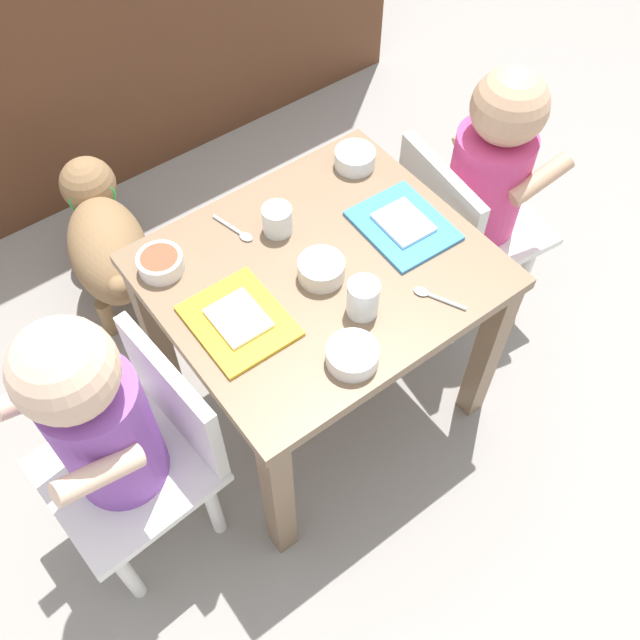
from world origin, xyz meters
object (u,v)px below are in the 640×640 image
Objects in this scene: dog at (105,238)px; water_cup_right at (277,221)px; seated_child_right at (486,176)px; veggie_bowl_far at (355,158)px; cereal_bowl_left_side at (160,263)px; veggie_bowl_near at (353,355)px; food_tray_left at (239,320)px; spoon_by_right_tray at (434,297)px; water_cup_left at (361,301)px; food_tray_right at (403,225)px; dining_table at (320,296)px; seated_child_left at (107,424)px; spoon_by_left_tray at (236,231)px; cereal_bowl_right_side at (321,269)px.

dog is 7.65× the size of water_cup_right.
veggie_bowl_far is (-0.24, 0.15, 0.07)m from seated_child_right.
veggie_bowl_far is 0.99× the size of cereal_bowl_left_side.
water_cup_right is 0.64× the size of veggie_bowl_near.
food_tray_left is (-0.65, -0.04, 0.06)m from seated_child_right.
food_tray_left is 1.92× the size of spoon_by_right_tray.
food_tray_right is at bearing 29.44° from water_cup_left.
water_cup_right is at bearing -11.90° from cereal_bowl_left_side.
dog is at bearing 100.50° from veggie_bowl_near.
seated_child_right is at bearing -11.78° from water_cup_right.
water_cup_right reaches higher than spoon_by_right_tray.
food_tray_right is (0.41, -0.59, 0.29)m from dog.
veggie_bowl_near is (-0.08, -0.19, 0.11)m from dining_table.
seated_child_right reaches higher than food_tray_right.
spoon_by_right_tray is at bearing -66.71° from water_cup_right.
seated_child_left is 1.62× the size of dog.
dining_table is 0.88× the size of seated_child_right.
food_tray_right is 2.29× the size of veggie_bowl_far.
seated_child_right is 3.57× the size of food_tray_right.
veggie_bowl_near is at bearing -22.84° from seated_child_left.
seated_child_left is at bearing -178.33° from food_tray_right.
dog is 5.21× the size of cereal_bowl_left_side.
water_cup_left reaches higher than cereal_bowl_left_side.
seated_child_right is 0.29m from veggie_bowl_far.
food_tray_right reaches higher than spoon_by_right_tray.
dog is 0.67m from veggie_bowl_far.
spoon_by_left_tray is at bearing 27.40° from seated_child_left.
food_tray_left is 0.37m from food_tray_right.
dining_table is at bearing -65.50° from spoon_by_left_tray.
spoon_by_left_tray is at bearing 89.47° from veggie_bowl_near.
spoon_by_right_tray is (0.12, -0.18, 0.09)m from dining_table.
spoon_by_left_tray and spoon_by_right_tray have the same top height.
seated_child_right reaches higher than dining_table.
food_tray_left is 2.20× the size of veggie_bowl_far.
water_cup_right is (0.21, -0.45, 0.31)m from dog.
cereal_bowl_left_side reaches higher than spoon_by_left_tray.
water_cup_left is 0.84× the size of cereal_bowl_left_side.
veggie_bowl_near reaches higher than dog.
veggie_bowl_near is (0.14, -0.77, 0.30)m from dog.
cereal_bowl_left_side is (-0.23, 0.29, -0.01)m from water_cup_left.
spoon_by_left_tray is at bearing 103.82° from water_cup_left.
cereal_bowl_left_side is (-0.22, 0.19, -0.00)m from cereal_bowl_right_side.
dining_table is at bearing -141.43° from veggie_bowl_far.
spoon_by_left_tray is (-0.06, 0.18, -0.02)m from cereal_bowl_right_side.
dining_table is at bearing 68.02° from veggie_bowl_near.
veggie_bowl_near is at bearing -128.88° from veggie_bowl_far.
veggie_bowl_near is at bearing -66.83° from cereal_bowl_left_side.
cereal_bowl_left_side is (-0.42, 0.18, 0.01)m from food_tray_right.
dog is at bearing 93.33° from food_tray_left.
water_cup_left reaches higher than dining_table.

